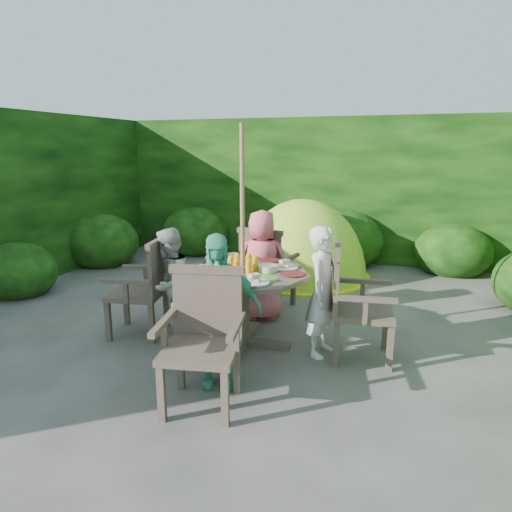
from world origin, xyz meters
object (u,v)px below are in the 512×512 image
(child_back, at_px, (262,265))
(child_front, at_px, (216,310))
(garden_chair_left, at_px, (145,286))
(garden_chair_back, at_px, (266,268))
(patio_table, at_px, (243,283))
(garden_chair_front, at_px, (203,336))
(garden_chair_right, at_px, (354,303))
(parasol_pole, at_px, (243,240))
(child_left, at_px, (169,284))
(dome_tent, at_px, (301,276))
(child_right, at_px, (323,292))

(child_back, bearing_deg, child_front, 74.05)
(garden_chair_left, distance_m, garden_chair_back, 1.52)
(patio_table, xyz_separation_m, garden_chair_front, (0.07, -1.09, -0.11))
(garden_chair_right, xyz_separation_m, garden_chair_back, (-1.19, 1.01, -0.01))
(garden_chair_left, relative_size, child_back, 0.78)
(parasol_pole, distance_m, child_left, 0.95)
(garden_chair_back, bearing_deg, garden_chair_right, 148.93)
(garden_chair_front, height_order, child_front, child_front)
(garden_chair_left, bearing_deg, patio_table, 82.46)
(patio_table, relative_size, child_left, 1.23)
(garden_chair_right, xyz_separation_m, child_back, (-1.15, 0.72, 0.10))
(child_left, height_order, child_front, child_front)
(parasol_pole, xyz_separation_m, child_left, (-0.80, -0.06, -0.51))
(garden_chair_right, bearing_deg, garden_chair_left, 85.61)
(garden_chair_back, bearing_deg, child_back, 107.78)
(patio_table, distance_m, child_front, 0.80)
(garden_chair_left, height_order, garden_chair_front, garden_chair_front)
(dome_tent, bearing_deg, garden_chair_front, -76.04)
(patio_table, height_order, child_front, child_front)
(child_left, height_order, child_back, child_back)
(child_right, distance_m, dome_tent, 2.87)
(child_left, distance_m, dome_tent, 2.95)
(garden_chair_back, bearing_deg, patio_table, 105.02)
(garden_chair_left, bearing_deg, dome_tent, 148.02)
(garden_chair_right, relative_size, garden_chair_back, 1.03)
(garden_chair_right, relative_size, child_left, 0.87)
(parasol_pole, bearing_deg, child_left, -175.37)
(garden_chair_left, height_order, garden_chair_back, garden_chair_left)
(patio_table, height_order, child_back, child_back)
(garden_chair_right, bearing_deg, child_back, 49.53)
(patio_table, distance_m, parasol_pole, 0.44)
(garden_chair_front, relative_size, child_back, 0.79)
(garden_chair_back, bearing_deg, garden_chair_left, 59.01)
(child_right, bearing_deg, child_front, 149.80)
(child_front, bearing_deg, child_right, 26.77)
(child_left, relative_size, dome_tent, 0.48)
(child_left, bearing_deg, garden_chair_back, 139.45)
(patio_table, distance_m, garden_chair_left, 1.10)
(garden_chair_back, xyz_separation_m, garden_chair_front, (0.19, -2.17, 0.01))
(garden_chair_right, distance_m, garden_chair_front, 1.54)
(parasol_pole, distance_m, child_front, 0.91)
(garden_chair_left, relative_size, child_right, 0.80)
(garden_chair_left, xyz_separation_m, garden_chair_back, (0.98, 1.17, -0.00))
(garden_chair_back, distance_m, child_front, 1.90)
(garden_chair_front, bearing_deg, garden_chair_right, 37.98)
(parasol_pole, height_order, child_right, parasol_pole)
(garden_chair_left, relative_size, child_left, 0.86)
(patio_table, xyz_separation_m, child_left, (-0.80, -0.07, -0.07))
(garden_chair_front, relative_size, child_left, 0.87)
(garden_chair_right, relative_size, child_front, 0.79)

